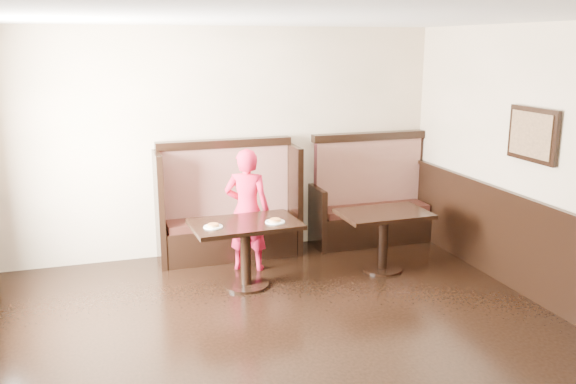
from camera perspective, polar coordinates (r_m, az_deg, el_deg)
name	(u,v)px	position (r m, az deg, el deg)	size (l,w,h in m)	color
room_shell	(273,303)	(4.73, -1.40, -10.30)	(7.00, 7.00, 7.00)	beige
booth_main	(228,215)	(7.61, -5.63, -2.11)	(1.75, 0.72, 1.45)	black
booth_neighbor	(371,206)	(8.23, 7.78, -1.29)	(1.65, 0.72, 1.45)	black
table_main	(245,237)	(6.60, -4.00, -4.26)	(1.19, 0.79, 0.73)	black
table_neighbor	(384,227)	(7.15, 8.93, -3.23)	(1.03, 0.68, 0.71)	black
child	(247,210)	(7.07, -3.84, -1.68)	(0.52, 0.34, 1.44)	red
pizza_plate_left	(213,226)	(6.40, -7.01, -3.18)	(0.20, 0.20, 0.04)	white
pizza_plate_right	(275,221)	(6.53, -1.22, -2.73)	(0.21, 0.21, 0.04)	white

